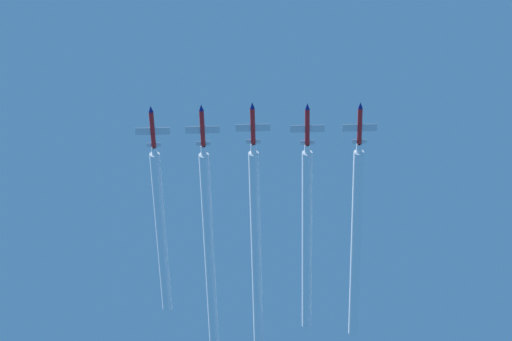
# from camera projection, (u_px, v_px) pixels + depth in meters

# --- Properties ---
(jet_far_left) EXTENTS (8.52, 12.40, 2.98)m
(jet_far_left) POSITION_uv_depth(u_px,v_px,m) (360.00, 125.00, 292.46)
(jet_far_left) COLOR red
(jet_inner_left) EXTENTS (8.52, 12.40, 2.98)m
(jet_inner_left) POSITION_uv_depth(u_px,v_px,m) (307.00, 126.00, 292.53)
(jet_inner_left) COLOR red
(jet_center) EXTENTS (8.52, 12.40, 2.98)m
(jet_center) POSITION_uv_depth(u_px,v_px,m) (253.00, 125.00, 293.13)
(jet_center) COLOR red
(jet_inner_right) EXTENTS (8.52, 12.40, 2.98)m
(jet_inner_right) POSITION_uv_depth(u_px,v_px,m) (202.00, 127.00, 293.53)
(jet_inner_right) COLOR red
(jet_far_right) EXTENTS (8.52, 12.40, 2.98)m
(jet_far_right) POSITION_uv_depth(u_px,v_px,m) (152.00, 128.00, 293.20)
(jet_far_right) COLOR red
(smoke_trail_far_left) EXTENTS (2.66, 62.44, 2.66)m
(smoke_trail_far_left) POSITION_uv_depth(u_px,v_px,m) (356.00, 243.00, 313.43)
(smoke_trail_far_left) COLOR white
(smoke_trail_inner_left) EXTENTS (2.66, 59.41, 2.66)m
(smoke_trail_inner_left) POSITION_uv_depth(u_px,v_px,m) (307.00, 240.00, 312.64)
(smoke_trail_inner_left) COLOR white
(smoke_trail_center) EXTENTS (2.66, 70.74, 2.66)m
(smoke_trail_center) POSITION_uv_depth(u_px,v_px,m) (256.00, 256.00, 316.45)
(smoke_trail_center) COLOR white
(smoke_trail_inner_right) EXTENTS (2.66, 68.18, 2.66)m
(smoke_trail_inner_right) POSITION_uv_depth(u_px,v_px,m) (209.00, 254.00, 316.13)
(smoke_trail_inner_right) COLOR white
(smoke_trail_far_right) EXTENTS (2.66, 52.59, 2.66)m
(smoke_trail_far_right) POSITION_uv_depth(u_px,v_px,m) (161.00, 232.00, 311.37)
(smoke_trail_far_right) COLOR white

